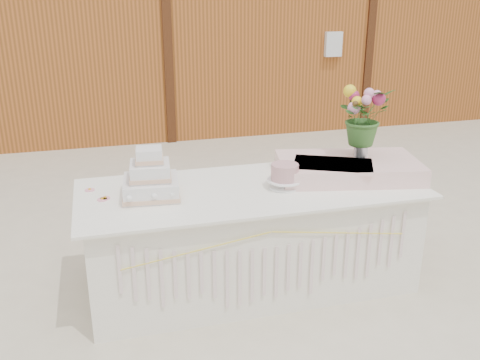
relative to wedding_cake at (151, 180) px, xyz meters
name	(u,v)px	position (x,y,z in m)	size (l,w,h in m)	color
ground	(251,283)	(0.69, -0.02, -0.88)	(80.00, 80.00, 0.00)	beige
barn	(149,13)	(0.68, 5.97, 0.79)	(12.60, 4.60, 3.30)	#A45422
cake_table	(251,237)	(0.69, -0.03, -0.50)	(2.40, 1.00, 0.77)	white
wedding_cake	(151,180)	(0.00, 0.00, 0.00)	(0.40, 0.40, 0.33)	white
pink_cake_stand	(285,175)	(0.91, -0.09, -0.02)	(0.24, 0.24, 0.18)	white
satin_runner	(348,168)	(1.45, 0.02, -0.05)	(1.02, 0.59, 0.13)	#F9CEC8
flower_vase	(361,147)	(1.57, 0.07, 0.08)	(0.10, 0.10, 0.14)	silver
bouquet	(364,110)	(1.57, 0.07, 0.36)	(0.38, 0.33, 0.42)	#38692A
loose_flowers	(96,194)	(-0.36, 0.11, -0.11)	(0.13, 0.32, 0.02)	pink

